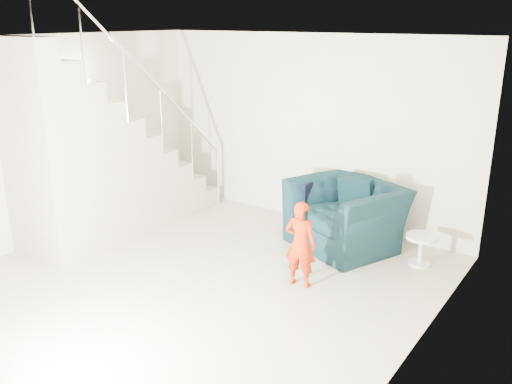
% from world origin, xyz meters
% --- Properties ---
extents(floor, '(5.50, 5.50, 0.00)m').
position_xyz_m(floor, '(0.00, 0.00, 0.00)').
color(floor, tan).
rests_on(floor, ground).
extents(ceiling, '(5.50, 5.50, 0.00)m').
position_xyz_m(ceiling, '(0.00, 0.00, 2.70)').
color(ceiling, silver).
rests_on(ceiling, back_wall).
extents(back_wall, '(5.00, 0.00, 5.00)m').
position_xyz_m(back_wall, '(0.00, 2.75, 1.35)').
color(back_wall, beige).
rests_on(back_wall, floor).
extents(left_wall, '(0.00, 5.50, 5.50)m').
position_xyz_m(left_wall, '(-2.50, 0.00, 1.35)').
color(left_wall, beige).
rests_on(left_wall, floor).
extents(right_wall, '(0.00, 5.50, 5.50)m').
position_xyz_m(right_wall, '(2.50, 0.00, 1.35)').
color(right_wall, beige).
rests_on(right_wall, floor).
extents(armchair, '(1.66, 1.57, 0.86)m').
position_xyz_m(armchair, '(0.94, 2.12, 0.43)').
color(armchair, black).
rests_on(armchair, floor).
extents(toddler, '(0.40, 0.30, 1.00)m').
position_xyz_m(toddler, '(1.01, 0.83, 0.50)').
color(toddler, '#A22605').
rests_on(toddler, floor).
extents(side_table, '(0.38, 0.38, 0.38)m').
position_xyz_m(side_table, '(1.96, 2.13, 0.26)').
color(side_table, silver).
rests_on(side_table, floor).
extents(staircase, '(1.02, 3.03, 3.62)m').
position_xyz_m(staircase, '(-2.00, 0.55, 0.95)').
color(staircase, '#ADA089').
rests_on(staircase, floor).
extents(cushion, '(0.46, 0.22, 0.46)m').
position_xyz_m(cushion, '(0.94, 2.41, 0.67)').
color(cushion, black).
rests_on(cushion, armchair).
extents(throw, '(0.05, 0.47, 0.53)m').
position_xyz_m(throw, '(0.42, 2.15, 0.54)').
color(throw, black).
rests_on(throw, armchair).
extents(phone, '(0.03, 0.05, 0.10)m').
position_xyz_m(phone, '(1.10, 0.77, 0.87)').
color(phone, black).
rests_on(phone, toddler).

